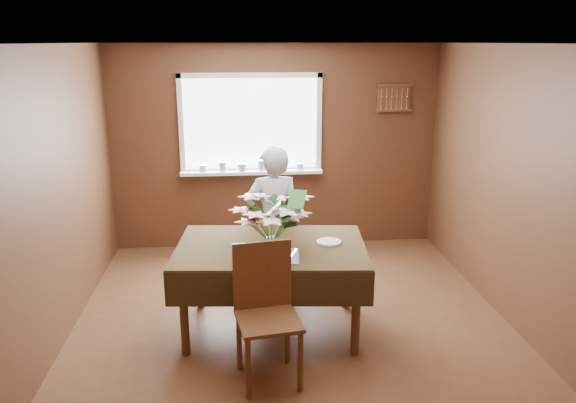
{
  "coord_description": "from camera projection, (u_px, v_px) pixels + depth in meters",
  "views": [
    {
      "loc": [
        -0.46,
        -4.55,
        2.52
      ],
      "look_at": [
        0.0,
        0.55,
        1.05
      ],
      "focal_mm": 35.0,
      "sensor_mm": 36.0,
      "label": 1
    }
  ],
  "objects": [
    {
      "name": "window_assembly",
      "position": [
        251.0,
        141.0,
        6.8
      ],
      "size": [
        1.72,
        0.2,
        1.22
      ],
      "color": "white",
      "rests_on": "wall_back"
    },
    {
      "name": "table_knife",
      "position": [
        294.0,
        253.0,
        4.7
      ],
      "size": [
        0.08,
        0.19,
        0.0
      ],
      "primitive_type": "cube",
      "rotation": [
        0.0,
        0.0,
        -0.34
      ],
      "color": "silver",
      "rests_on": "dining_table"
    },
    {
      "name": "ceiling",
      "position": [
        294.0,
        43.0,
        4.4
      ],
      "size": [
        4.5,
        4.5,
        0.0
      ],
      "primitive_type": "plane",
      "rotation": [
        3.14,
        0.0,
        0.0
      ],
      "color": "white",
      "rests_on": "wall_back"
    },
    {
      "name": "chair_near",
      "position": [
        266.0,
        307.0,
        4.26
      ],
      "size": [
        0.52,
        0.52,
        1.06
      ],
      "rotation": [
        0.0,
        0.0,
        0.16
      ],
      "color": "brown",
      "rests_on": "floor"
    },
    {
      "name": "wall_front",
      "position": [
        343.0,
        326.0,
        2.59
      ],
      "size": [
        4.0,
        0.0,
        4.0
      ],
      "primitive_type": "plane",
      "rotation": [
        -1.57,
        0.0,
        0.0
      ],
      "color": "brown",
      "rests_on": "floor"
    },
    {
      "name": "wall_left",
      "position": [
        50.0,
        203.0,
        4.57
      ],
      "size": [
        0.0,
        4.5,
        4.5
      ],
      "primitive_type": "plane",
      "rotation": [
        1.57,
        0.0,
        1.57
      ],
      "color": "brown",
      "rests_on": "floor"
    },
    {
      "name": "chair_far",
      "position": [
        268.0,
        235.0,
        5.83
      ],
      "size": [
        0.53,
        0.53,
        1.07
      ],
      "rotation": [
        0.0,
        0.0,
        3.3
      ],
      "color": "brown",
      "rests_on": "floor"
    },
    {
      "name": "side_plate",
      "position": [
        329.0,
        242.0,
        4.96
      ],
      "size": [
        0.26,
        0.26,
        0.01
      ],
      "primitive_type": "cylinder",
      "rotation": [
        0.0,
        0.0,
        0.22
      ],
      "color": "white",
      "rests_on": "dining_table"
    },
    {
      "name": "flower_bouquet",
      "position": [
        272.0,
        217.0,
        4.63
      ],
      "size": [
        0.57,
        0.57,
        0.49
      ],
      "rotation": [
        0.0,
        0.0,
        0.11
      ],
      "color": "white",
      "rests_on": "dining_table"
    },
    {
      "name": "floor",
      "position": [
        293.0,
        329.0,
        5.09
      ],
      "size": [
        4.5,
        4.5,
        0.0
      ],
      "primitive_type": "plane",
      "color": "#52301C",
      "rests_on": "ground"
    },
    {
      "name": "dining_table",
      "position": [
        271.0,
        256.0,
        4.92
      ],
      "size": [
        1.74,
        1.27,
        0.81
      ],
      "rotation": [
        0.0,
        0.0,
        -0.09
      ],
      "color": "brown",
      "rests_on": "floor"
    },
    {
      "name": "wall_back",
      "position": [
        275.0,
        148.0,
        6.9
      ],
      "size": [
        4.0,
        0.0,
        4.0
      ],
      "primitive_type": "plane",
      "rotation": [
        1.57,
        0.0,
        0.0
      ],
      "color": "brown",
      "rests_on": "floor"
    },
    {
      "name": "wall_right",
      "position": [
        520.0,
        191.0,
        4.92
      ],
      "size": [
        0.0,
        4.5,
        4.5
      ],
      "primitive_type": "plane",
      "rotation": [
        1.57,
        0.0,
        -1.57
      ],
      "color": "brown",
      "rests_on": "floor"
    },
    {
      "name": "seated_woman",
      "position": [
        273.0,
        222.0,
        5.63
      ],
      "size": [
        0.61,
        0.44,
        1.55
      ],
      "primitive_type": "imported",
      "rotation": [
        0.0,
        0.0,
        3.28
      ],
      "color": "white",
      "rests_on": "floor"
    },
    {
      "name": "spoon_rack",
      "position": [
        394.0,
        98.0,
        6.83
      ],
      "size": [
        0.44,
        0.05,
        0.33
      ],
      "color": "brown",
      "rests_on": "wall_back"
    }
  ]
}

